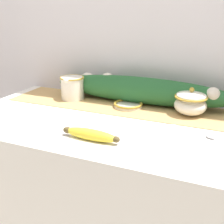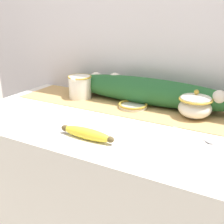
# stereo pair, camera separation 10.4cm
# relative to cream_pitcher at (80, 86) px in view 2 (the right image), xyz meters

# --- Properties ---
(countertop) EXTENTS (1.29, 0.63, 0.89)m
(countertop) POSITION_rel_cream_pitcher_xyz_m (0.32, -0.18, -0.51)
(countertop) COLOR silver
(countertop) RESTS_ON ground_plane
(back_wall) EXTENTS (2.09, 0.04, 2.40)m
(back_wall) POSITION_rel_cream_pitcher_xyz_m (0.32, 0.16, 0.25)
(back_wall) COLOR silver
(back_wall) RESTS_ON ground_plane
(table_runner) EXTENTS (1.19, 0.26, 0.00)m
(table_runner) POSITION_rel_cream_pitcher_xyz_m (0.32, -0.00, -0.06)
(table_runner) COLOR tan
(table_runner) RESTS_ON countertop
(cream_pitcher) EXTENTS (0.11, 0.13, 0.11)m
(cream_pitcher) POSITION_rel_cream_pitcher_xyz_m (0.00, 0.00, 0.00)
(cream_pitcher) COLOR white
(cream_pitcher) RESTS_ON countertop
(sugar_bowl) EXTENTS (0.13, 0.13, 0.12)m
(sugar_bowl) POSITION_rel_cream_pitcher_xyz_m (0.55, -0.00, -0.01)
(sugar_bowl) COLOR white
(sugar_bowl) RESTS_ON countertop
(small_dish) EXTENTS (0.13, 0.13, 0.02)m
(small_dish) POSITION_rel_cream_pitcher_xyz_m (0.29, -0.01, -0.05)
(small_dish) COLOR white
(small_dish) RESTS_ON countertop
(banana) EXTENTS (0.21, 0.04, 0.04)m
(banana) POSITION_rel_cream_pitcher_xyz_m (0.28, -0.37, -0.04)
(banana) COLOR yellow
(banana) RESTS_ON countertop
(spoon) EXTENTS (0.17, 0.10, 0.01)m
(spoon) POSITION_rel_cream_pitcher_xyz_m (0.63, -0.19, -0.06)
(spoon) COLOR silver
(spoon) RESTS_ON countertop
(poinsettia_garland) EXTENTS (0.86, 0.13, 0.12)m
(poinsettia_garland) POSITION_rel_cream_pitcher_xyz_m (0.31, 0.07, 0.00)
(poinsettia_garland) COLOR #235B2D
(poinsettia_garland) RESTS_ON countertop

